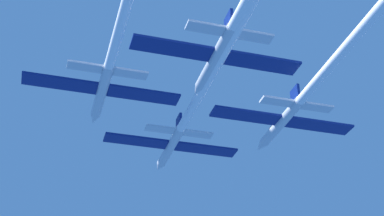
# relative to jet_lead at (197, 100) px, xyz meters

# --- Properties ---
(jet_lead) EXTENTS (20.71, 56.41, 3.43)m
(jet_lead) POSITION_rel_jet_lead_xyz_m (0.00, 0.00, 0.00)
(jet_lead) COLOR silver
(jet_left_wing) EXTENTS (20.71, 49.08, 3.43)m
(jet_left_wing) POSITION_rel_jet_lead_xyz_m (-12.44, -9.14, 0.69)
(jet_left_wing) COLOR silver
(jet_right_wing) EXTENTS (20.71, 49.12, 3.43)m
(jet_right_wing) POSITION_rel_jet_lead_xyz_m (12.77, -10.01, -0.74)
(jet_right_wing) COLOR silver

